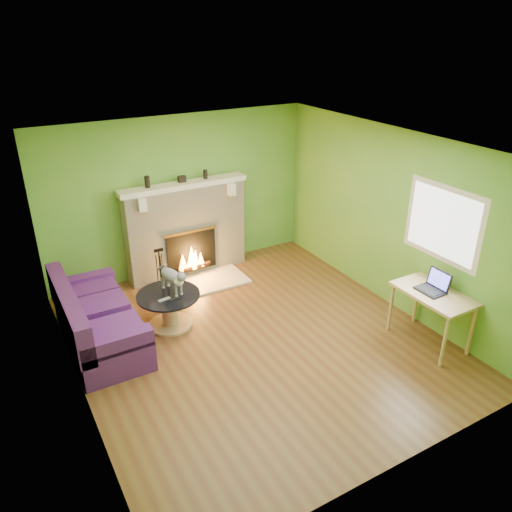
{
  "coord_description": "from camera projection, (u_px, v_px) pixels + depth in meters",
  "views": [
    {
      "loc": [
        -2.77,
        -4.85,
        3.91
      ],
      "look_at": [
        0.23,
        0.4,
        1.03
      ],
      "focal_mm": 35.0,
      "sensor_mm": 36.0,
      "label": 1
    }
  ],
  "objects": [
    {
      "name": "floor",
      "position": [
        256.0,
        339.0,
        6.73
      ],
      "size": [
        5.0,
        5.0,
        0.0
      ],
      "primitive_type": "plane",
      "color": "brown",
      "rests_on": "ground"
    },
    {
      "name": "mantel_box",
      "position": [
        182.0,
        179.0,
        7.84
      ],
      "size": [
        0.12,
        0.08,
        0.1
      ],
      "primitive_type": "cube",
      "color": "black",
      "rests_on": "mantel"
    },
    {
      "name": "fireplace",
      "position": [
        186.0,
        230.0,
        8.21
      ],
      "size": [
        2.1,
        0.46,
        1.58
      ],
      "color": "beige",
      "rests_on": "floor"
    },
    {
      "name": "ceiling",
      "position": [
        256.0,
        148.0,
        5.61
      ],
      "size": [
        5.0,
        5.0,
        0.0
      ],
      "primitive_type": "plane",
      "rotation": [
        3.14,
        0.0,
        0.0
      ],
      "color": "white",
      "rests_on": "wall_back"
    },
    {
      "name": "cat",
      "position": [
        171.0,
        279.0,
        6.82
      ],
      "size": [
        0.37,
        0.68,
        0.4
      ],
      "primitive_type": null,
      "rotation": [
        0.0,
        0.0,
        0.22
      ],
      "color": "slate",
      "rests_on": "coffee_table"
    },
    {
      "name": "mantel_vase_left",
      "position": [
        147.0,
        182.0,
        7.57
      ],
      "size": [
        0.08,
        0.08,
        0.18
      ],
      "primitive_type": "cylinder",
      "color": "black",
      "rests_on": "mantel"
    },
    {
      "name": "wall_left",
      "position": [
        67.0,
        298.0,
        5.16
      ],
      "size": [
        0.0,
        5.0,
        5.0
      ],
      "primitive_type": "plane",
      "rotation": [
        1.57,
        0.0,
        1.57
      ],
      "color": "#4B9430",
      "rests_on": "floor"
    },
    {
      "name": "window_frame",
      "position": [
        443.0,
        223.0,
        6.36
      ],
      "size": [
        0.0,
        1.2,
        1.2
      ],
      "primitive_type": "plane",
      "rotation": [
        1.57,
        0.0,
        -1.57
      ],
      "color": "silver",
      "rests_on": "wall_right"
    },
    {
      "name": "window_pane",
      "position": [
        443.0,
        224.0,
        6.36
      ],
      "size": [
        0.0,
        1.06,
        1.06
      ],
      "primitive_type": "plane",
      "rotation": [
        1.57,
        0.0,
        -1.57
      ],
      "color": "white",
      "rests_on": "wall_right"
    },
    {
      "name": "remote_silver",
      "position": [
        164.0,
        299.0,
        6.69
      ],
      "size": [
        0.17,
        0.07,
        0.02
      ],
      "primitive_type": "cube",
      "rotation": [
        0.0,
        0.0,
        0.15
      ],
      "color": "gray",
      "rests_on": "coffee_table"
    },
    {
      "name": "mantel",
      "position": [
        184.0,
        185.0,
        7.86
      ],
      "size": [
        2.1,
        0.28,
        0.08
      ],
      "primitive_type": "cube",
      "color": "silver",
      "rests_on": "fireplace"
    },
    {
      "name": "wall_back",
      "position": [
        180.0,
        196.0,
        8.13
      ],
      "size": [
        5.0,
        0.0,
        5.0
      ],
      "primitive_type": "plane",
      "rotation": [
        1.57,
        0.0,
        0.0
      ],
      "color": "#4B9430",
      "rests_on": "floor"
    },
    {
      "name": "wall_right",
      "position": [
        391.0,
        219.0,
        7.18
      ],
      "size": [
        0.0,
        5.0,
        5.0
      ],
      "primitive_type": "plane",
      "rotation": [
        1.57,
        0.0,
        -1.57
      ],
      "color": "#4B9430",
      "rests_on": "floor"
    },
    {
      "name": "laptop",
      "position": [
        432.0,
        282.0,
        6.33
      ],
      "size": [
        0.3,
        0.35,
        0.26
      ],
      "primitive_type": null,
      "rotation": [
        0.0,
        0.0,
        -0.0
      ],
      "color": "black",
      "rests_on": "desk"
    },
    {
      "name": "coffee_table",
      "position": [
        169.0,
        307.0,
        6.92
      ],
      "size": [
        0.88,
        0.88,
        0.49
      ],
      "color": "tan",
      "rests_on": "floor"
    },
    {
      "name": "hearth",
      "position": [
        201.0,
        283.0,
        8.13
      ],
      "size": [
        1.5,
        0.75,
        0.03
      ],
      "primitive_type": "cube",
      "color": "beige",
      "rests_on": "floor"
    },
    {
      "name": "mantel_vase_right",
      "position": [
        205.0,
        174.0,
        8.01
      ],
      "size": [
        0.07,
        0.07,
        0.14
      ],
      "primitive_type": "cylinder",
      "color": "black",
      "rests_on": "mantel"
    },
    {
      "name": "remote_black",
      "position": [
        174.0,
        299.0,
        6.7
      ],
      "size": [
        0.16,
        0.07,
        0.02
      ],
      "primitive_type": "cube",
      "rotation": [
        0.0,
        0.0,
        0.18
      ],
      "color": "black",
      "rests_on": "coffee_table"
    },
    {
      "name": "fire_tools",
      "position": [
        160.0,
        268.0,
        7.82
      ],
      "size": [
        0.18,
        0.18,
        0.68
      ],
      "primitive_type": null,
      "color": "black",
      "rests_on": "hearth"
    },
    {
      "name": "desk",
      "position": [
        433.0,
        299.0,
        6.39
      ],
      "size": [
        0.59,
        1.02,
        0.76
      ],
      "color": "tan",
      "rests_on": "floor"
    },
    {
      "name": "sofa",
      "position": [
        95.0,
        321.0,
        6.52
      ],
      "size": [
        0.88,
        1.91,
        0.86
      ],
      "color": "#41185D",
      "rests_on": "floor"
    },
    {
      "name": "wall_front",
      "position": [
        402.0,
        361.0,
        4.21
      ],
      "size": [
        5.0,
        0.0,
        5.0
      ],
      "primitive_type": "plane",
      "rotation": [
        -1.57,
        0.0,
        0.0
      ],
      "color": "#4B9430",
      "rests_on": "floor"
    }
  ]
}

